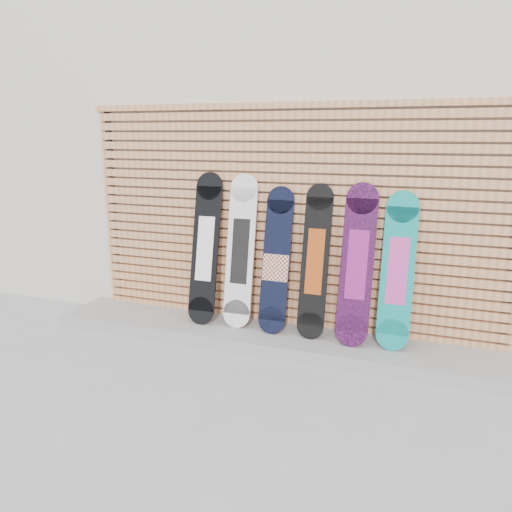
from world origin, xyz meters
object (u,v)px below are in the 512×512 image
Objects in this scene: snowboard_2 at (276,261)px; snowboard_4 at (357,265)px; snowboard_3 at (315,262)px; snowboard_5 at (398,271)px; snowboard_0 at (205,249)px; snowboard_1 at (240,251)px.

snowboard_4 is at bearing -1.10° from snowboard_2.
snowboard_3 is 1.03× the size of snowboard_5.
snowboard_0 is 1.08× the size of snowboard_5.
snowboard_0 is 0.37m from snowboard_1.
snowboard_1 is 1.15m from snowboard_4.
snowboard_1 is 1.03× the size of snowboard_4.
snowboard_2 is 1.13m from snowboard_5.
snowboard_2 is 0.38m from snowboard_3.
snowboard_1 reaches higher than snowboard_5.
snowboard_1 is 1.08× the size of snowboard_5.
snowboard_2 is at bearing 178.90° from snowboard_4.
snowboard_5 is at bearing 3.41° from snowboard_4.
snowboard_1 reaches higher than snowboard_3.
snowboard_0 is 0.75m from snowboard_2.
snowboard_4 is at bearing -0.43° from snowboard_0.
snowboard_3 is (0.76, -0.01, -0.04)m from snowboard_1.
snowboard_0 is at bearing -176.61° from snowboard_1.
snowboard_4 reaches higher than snowboard_3.
snowboard_0 reaches higher than snowboard_1.
snowboard_3 is at bearing 1.09° from snowboard_2.
snowboard_2 is 0.96× the size of snowboard_4.
snowboard_5 is (0.36, 0.02, -0.03)m from snowboard_4.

